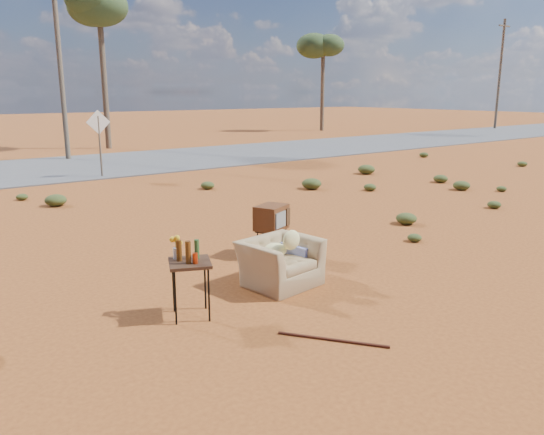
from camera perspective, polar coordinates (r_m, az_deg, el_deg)
ground at (r=7.40m, az=2.66°, el=-8.48°), size 140.00×140.00×0.00m
highway at (r=20.95m, az=-24.40°, el=4.66°), size 140.00×7.00×0.04m
armchair at (r=7.76m, az=1.25°, el=-4.08°), size 1.29×0.94×0.91m
tv_unit at (r=9.05m, az=-0.04°, el=-0.08°), size 0.67×0.61×0.87m
side_table at (r=6.63m, az=-9.17°, el=-4.42°), size 0.66×0.66×1.02m
rusty_bar at (r=6.20m, az=6.56°, el=-12.92°), size 0.79×1.04×0.03m
road_sign at (r=18.31m, az=-18.12°, el=8.78°), size 0.78×0.06×2.19m
eucalyptus_center at (r=28.16m, az=-18.08°, el=20.23°), size 3.20×3.20×7.60m
eucalyptus_right at (r=39.55m, az=5.54°, el=17.91°), size 3.20×3.20×7.10m
utility_pole_center at (r=23.72m, az=-21.91°, el=15.80°), size 1.40×0.20×8.00m
utility_pole_east at (r=44.66m, az=23.31°, el=14.09°), size 1.40×0.20×8.00m
scrub_patch at (r=10.66m, az=-16.10°, el=-1.36°), size 17.49×8.07×0.33m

